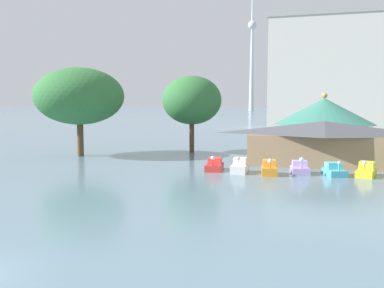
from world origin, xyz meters
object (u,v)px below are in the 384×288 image
object	(u,v)px
pedal_boat_yellow	(366,171)
boathouse	(324,142)
pedal_boat_red	(215,165)
shoreline_tree_mid	(192,100)
pedal_boat_lavender	(300,169)
distant_broadcast_tower	(252,32)
green_roof_pavilion	(324,120)
shoreline_tree_tall_left	(79,96)
pedal_boat_cyan	(334,170)
pedal_boat_orange	(269,169)
pedal_boat_white	(240,167)
background_building_block	(352,73)

from	to	relation	value
pedal_boat_yellow	boathouse	xyz separation A→B (m)	(-3.42, 5.83, 1.86)
pedal_boat_red	shoreline_tree_mid	bearing A→B (deg)	-159.73
pedal_boat_lavender	distant_broadcast_tower	world-z (taller)	distant_broadcast_tower
green_roof_pavilion	pedal_boat_yellow	bearing A→B (deg)	-81.04
pedal_boat_lavender	shoreline_tree_tall_left	distance (m)	27.13
pedal_boat_cyan	green_roof_pavilion	distance (m)	20.55
pedal_boat_yellow	green_roof_pavilion	distance (m)	20.47
pedal_boat_orange	pedal_boat_cyan	size ratio (longest dim) A/B	0.87
pedal_boat_orange	pedal_boat_lavender	distance (m)	2.85
boathouse	green_roof_pavilion	bearing A→B (deg)	88.86
pedal_boat_white	boathouse	bearing A→B (deg)	132.10
pedal_boat_white	green_roof_pavilion	world-z (taller)	green_roof_pavilion
shoreline_tree_tall_left	pedal_boat_yellow	bearing A→B (deg)	-10.35
pedal_boat_lavender	shoreline_tree_mid	world-z (taller)	shoreline_tree_mid
shoreline_tree_tall_left	distant_broadcast_tower	bearing A→B (deg)	94.64
pedal_boat_red	pedal_boat_lavender	distance (m)	7.79
pedal_boat_lavender	green_roof_pavilion	size ratio (longest dim) A/B	0.20
boathouse	shoreline_tree_tall_left	bearing A→B (deg)	-179.71
pedal_boat_yellow	shoreline_tree_mid	distance (m)	24.01
pedal_boat_lavender	background_building_block	xyz separation A→B (m)	(9.68, 71.54, 13.11)
pedal_boat_lavender	green_roof_pavilion	bearing A→B (deg)	164.33
pedal_boat_yellow	distant_broadcast_tower	bearing A→B (deg)	-155.57
pedal_boat_orange	boathouse	world-z (taller)	boathouse
pedal_boat_white	pedal_boat_lavender	world-z (taller)	pedal_boat_lavender
pedal_boat_red	pedal_boat_cyan	xyz separation A→B (m)	(10.70, 0.05, -0.02)
shoreline_tree_tall_left	shoreline_tree_mid	bearing A→B (deg)	31.01
pedal_boat_red	pedal_boat_white	size ratio (longest dim) A/B	1.17
pedal_boat_white	shoreline_tree_tall_left	size ratio (longest dim) A/B	0.24
pedal_boat_cyan	shoreline_tree_mid	size ratio (longest dim) A/B	0.29
pedal_boat_lavender	shoreline_tree_mid	xyz separation A→B (m)	(-13.83, 13.05, 6.21)
pedal_boat_orange	pedal_boat_cyan	world-z (taller)	pedal_boat_orange
pedal_boat_yellow	pedal_boat_white	bearing A→B (deg)	-69.48
pedal_boat_cyan	pedal_boat_yellow	world-z (taller)	pedal_boat_yellow
pedal_boat_yellow	background_building_block	bearing A→B (deg)	-168.68
green_roof_pavilion	distant_broadcast_tower	world-z (taller)	distant_broadcast_tower
boathouse	green_roof_pavilion	world-z (taller)	green_roof_pavilion
background_building_block	shoreline_tree_tall_left	bearing A→B (deg)	-118.29
pedal_boat_white	green_roof_pavilion	size ratio (longest dim) A/B	0.19
pedal_boat_yellow	shoreline_tree_tall_left	bearing A→B (deg)	-85.70
background_building_block	boathouse	bearing A→B (deg)	-96.59
pedal_boat_red	pedal_boat_cyan	bearing A→B (deg)	85.89
pedal_boat_white	background_building_block	world-z (taller)	background_building_block
pedal_boat_red	boathouse	size ratio (longest dim) A/B	0.18
pedal_boat_white	boathouse	world-z (taller)	boathouse
green_roof_pavilion	boathouse	bearing A→B (deg)	-91.14
pedal_boat_red	green_roof_pavilion	size ratio (longest dim) A/B	0.22
green_roof_pavilion	distant_broadcast_tower	xyz separation A→B (m)	(-54.85, 316.59, 64.72)
shoreline_tree_mid	background_building_block	distance (m)	63.41
pedal_boat_orange	boathouse	size ratio (longest dim) A/B	0.15
pedal_boat_cyan	pedal_boat_red	bearing A→B (deg)	-107.62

